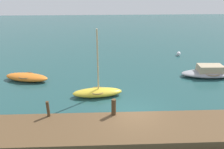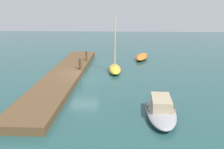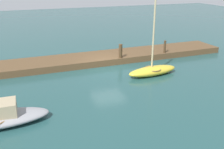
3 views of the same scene
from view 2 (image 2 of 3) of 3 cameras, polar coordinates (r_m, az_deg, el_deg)
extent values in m
plane|color=#234C4C|center=(24.00, -6.03, -0.82)|extent=(84.00, 84.00, 0.00)
cube|color=brown|center=(24.27, -10.14, -0.19)|extent=(21.81, 2.94, 0.50)
ellipsoid|color=gold|center=(25.94, 0.61, 1.17)|extent=(3.86, 1.46, 0.62)
torus|color=olive|center=(25.90, 0.61, 1.54)|extent=(1.31, 1.31, 0.07)
cylinder|color=#C6B284|center=(25.36, 0.64, 6.71)|extent=(0.12, 0.12, 4.71)
ellipsoid|color=#939399|center=(16.26, 10.44, -7.71)|extent=(5.27, 1.88, 0.57)
torus|color=olive|center=(16.20, 10.46, -7.20)|extent=(1.85, 1.85, 0.07)
cube|color=tan|center=(16.14, 10.50, -5.98)|extent=(2.21, 1.18, 0.66)
ellipsoid|color=orange|center=(32.14, 6.42, 3.79)|extent=(4.11, 2.10, 0.65)
torus|color=olive|center=(32.11, 6.43, 4.10)|extent=(1.59, 1.59, 0.07)
cylinder|color=#47331E|center=(28.95, -5.50, 3.99)|extent=(0.18, 0.18, 1.04)
cylinder|color=#47331E|center=(25.09, -6.84, 2.30)|extent=(0.20, 0.20, 1.09)
cylinder|color=#47331E|center=(25.04, -6.86, 2.28)|extent=(0.26, 0.26, 1.09)
camera|label=1|loc=(29.15, -30.41, 16.70)|focal=34.28mm
camera|label=3|loc=(21.44, 44.55, 10.71)|focal=41.68mm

